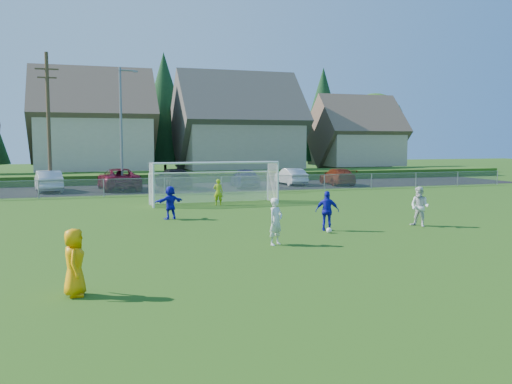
# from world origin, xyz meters

# --- Properties ---
(ground) EXTENTS (160.00, 160.00, 0.00)m
(ground) POSITION_xyz_m (0.00, 0.00, 0.00)
(ground) COLOR #193D0C
(ground) RESTS_ON ground
(asphalt_lot) EXTENTS (60.00, 60.00, 0.00)m
(asphalt_lot) POSITION_xyz_m (0.00, 27.50, 0.01)
(asphalt_lot) COLOR black
(asphalt_lot) RESTS_ON ground
(grass_embankment) EXTENTS (70.00, 6.00, 0.80)m
(grass_embankment) POSITION_xyz_m (0.00, 35.00, 0.40)
(grass_embankment) COLOR #1E420F
(grass_embankment) RESTS_ON ground
(soccer_ball) EXTENTS (0.22, 0.22, 0.22)m
(soccer_ball) POSITION_xyz_m (1.94, 4.53, 0.11)
(soccer_ball) COLOR white
(soccer_ball) RESTS_ON ground
(referee) EXTENTS (0.57, 0.83, 1.62)m
(referee) POSITION_xyz_m (-7.68, -1.64, 0.81)
(referee) COLOR #FF9D05
(referee) RESTS_ON ground
(player_white_a) EXTENTS (0.73, 0.65, 1.68)m
(player_white_a) POSITION_xyz_m (-0.94, 2.88, 0.84)
(player_white_a) COLOR silver
(player_white_a) RESTS_ON ground
(player_white_b) EXTENTS (0.96, 1.04, 1.72)m
(player_white_b) POSITION_xyz_m (6.39, 4.86, 0.86)
(player_white_b) COLOR silver
(player_white_b) RESTS_ON ground
(player_blue_a) EXTENTS (1.04, 0.77, 1.63)m
(player_blue_a) POSITION_xyz_m (2.14, 5.11, 0.82)
(player_blue_a) COLOR #1213B1
(player_blue_a) RESTS_ON ground
(player_blue_b) EXTENTS (1.53, 0.95, 1.57)m
(player_blue_b) POSITION_xyz_m (-3.47, 10.43, 0.79)
(player_blue_b) COLOR #1213B1
(player_blue_b) RESTS_ON ground
(goalkeeper) EXTENTS (0.65, 0.56, 1.51)m
(goalkeeper) POSITION_xyz_m (0.06, 15.19, 0.75)
(goalkeeper) COLOR #A3C316
(goalkeeper) RESTS_ON ground
(car_b) EXTENTS (2.26, 4.86, 1.54)m
(car_b) POSITION_xyz_m (-9.67, 27.25, 0.77)
(car_b) COLOR silver
(car_b) RESTS_ON ground
(car_c) EXTENTS (3.09, 6.01, 1.62)m
(car_c) POSITION_xyz_m (-4.68, 27.15, 0.81)
(car_c) COLOR #5F0A1C
(car_c) RESTS_ON ground
(car_d) EXTENTS (2.41, 5.37, 1.53)m
(car_d) POSITION_xyz_m (-0.43, 27.54, 0.76)
(car_d) COLOR black
(car_d) RESTS_ON ground
(car_e) EXTENTS (2.24, 4.65, 1.53)m
(car_e) POSITION_xyz_m (5.06, 26.31, 0.77)
(car_e) COLOR #141447
(car_e) RESTS_ON ground
(car_f) EXTENTS (1.48, 4.22, 1.39)m
(car_f) POSITION_xyz_m (9.50, 27.56, 0.69)
(car_f) COLOR silver
(car_f) RESTS_ON ground
(car_g) EXTENTS (2.47, 4.97, 1.39)m
(car_g) POSITION_xyz_m (13.21, 26.26, 0.69)
(car_g) COLOR #621E0A
(car_g) RESTS_ON ground
(soccer_goal) EXTENTS (7.42, 1.90, 2.50)m
(soccer_goal) POSITION_xyz_m (0.00, 16.05, 1.63)
(soccer_goal) COLOR white
(soccer_goal) RESTS_ON ground
(chainlink_fence) EXTENTS (52.06, 0.06, 1.20)m
(chainlink_fence) POSITION_xyz_m (0.00, 22.00, 0.63)
(chainlink_fence) COLOR gray
(chainlink_fence) RESTS_ON ground
(streetlight) EXTENTS (1.38, 0.18, 9.00)m
(streetlight) POSITION_xyz_m (-4.45, 26.00, 4.84)
(streetlight) COLOR slate
(streetlight) RESTS_ON ground
(utility_pole) EXTENTS (1.60, 0.26, 10.00)m
(utility_pole) POSITION_xyz_m (-9.50, 27.00, 5.15)
(utility_pole) COLOR #473321
(utility_pole) RESTS_ON ground
(houses_row) EXTENTS (53.90, 11.45, 13.27)m
(houses_row) POSITION_xyz_m (1.97, 42.46, 7.33)
(houses_row) COLOR tan
(houses_row) RESTS_ON ground
(tree_row) EXTENTS (65.98, 12.36, 13.80)m
(tree_row) POSITION_xyz_m (1.04, 48.74, 6.91)
(tree_row) COLOR #382616
(tree_row) RESTS_ON ground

